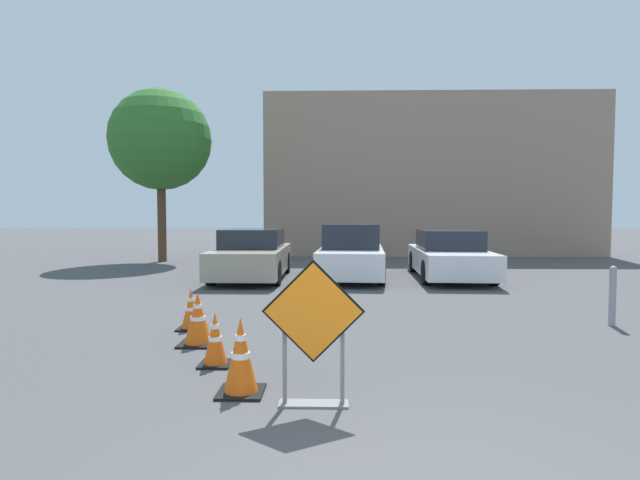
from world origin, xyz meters
name	(u,v)px	position (x,y,z in m)	size (l,w,h in m)	color
ground_plane	(357,286)	(0.00, 10.00, 0.00)	(96.00, 96.00, 0.00)	#4C4C4F
road_closed_sign	(313,326)	(-0.81, 2.18, 0.78)	(0.98, 0.20, 1.42)	black
traffic_cone_nearest	(241,356)	(-1.57, 2.51, 0.39)	(0.47, 0.47, 0.79)	black
traffic_cone_second	(215,340)	(-2.05, 3.45, 0.32)	(0.38, 0.38, 0.65)	black
traffic_cone_third	(198,319)	(-2.52, 4.40, 0.36)	(0.52, 0.52, 0.74)	black
traffic_cone_fourth	(191,310)	(-2.88, 5.31, 0.32)	(0.42, 0.42, 0.65)	black
parked_car_nearest	(252,255)	(-2.89, 11.47, 0.65)	(1.88, 4.36, 1.40)	#A39984
parked_car_second	(351,254)	(-0.09, 11.51, 0.70)	(2.00, 4.21, 1.54)	white
parked_car_third	(449,256)	(2.70, 11.72, 0.64)	(2.05, 4.66, 1.36)	white
bollard_nearest	(613,294)	(3.98, 5.73, 0.52)	(0.12, 0.12, 0.99)	gray
building_facade_backdrop	(426,178)	(3.74, 21.04, 3.47)	(14.55, 5.00, 6.94)	gray
street_tree_behind_lot	(160,140)	(-7.11, 16.29, 4.59)	(3.78, 3.78, 6.50)	#513823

